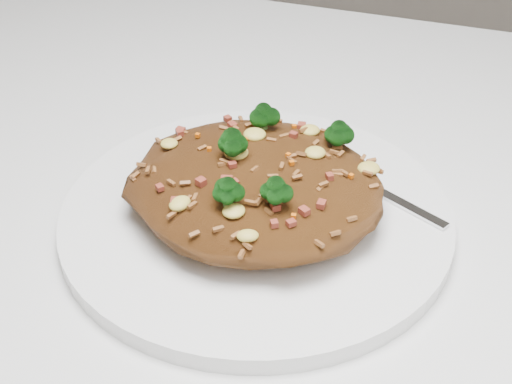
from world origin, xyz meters
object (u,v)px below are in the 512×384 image
fork (368,185)px  plate (256,215)px  fried_rice (256,177)px  dining_table (162,253)px

fork → plate: bearing=-117.3°
plate → fried_rice: size_ratio=1.54×
dining_table → plate: size_ratio=4.04×
dining_table → fork: size_ratio=7.90×
fried_rice → fork: bearing=36.5°
fried_rice → fork: (0.07, 0.05, -0.03)m
dining_table → fried_rice: bearing=-18.2°
fried_rice → fork: size_ratio=1.26×
plate → fork: bearing=36.4°
dining_table → fork: fork is taller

